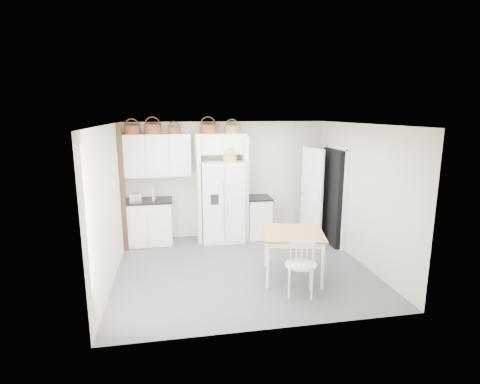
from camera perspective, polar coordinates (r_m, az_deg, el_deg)
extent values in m
plane|color=#37373B|center=(7.00, 0.41, -11.54)|extent=(4.50, 4.50, 0.00)
plane|color=white|center=(6.41, 0.45, 10.27)|extent=(4.50, 4.50, 0.00)
plane|color=beige|center=(8.52, -2.09, 1.91)|extent=(4.50, 0.00, 4.50)
plane|color=beige|center=(6.56, -19.27, -1.86)|extent=(0.00, 4.00, 4.00)
plane|color=beige|center=(7.34, 17.96, -0.34)|extent=(0.00, 4.00, 4.00)
cube|color=white|center=(8.23, -2.73, -1.45)|extent=(0.91, 0.73, 1.76)
cube|color=white|center=(8.35, -13.80, -4.54)|extent=(1.00, 0.63, 0.93)
cube|color=white|center=(8.55, 2.77, -3.93)|extent=(0.51, 0.61, 0.90)
cube|color=#A06B2E|center=(6.55, 8.04, -9.46)|extent=(1.18, 1.18, 0.82)
cube|color=white|center=(5.96, 9.23, -10.89)|extent=(0.59, 0.56, 0.99)
cube|color=black|center=(8.23, -13.97, -1.30)|extent=(1.05, 0.68, 0.04)
cube|color=black|center=(8.43, 2.80, -0.86)|extent=(0.55, 0.65, 0.04)
cube|color=silver|center=(8.13, -15.67, -0.79)|extent=(0.26, 0.18, 0.17)
cube|color=#971108|center=(8.11, -13.03, -0.44)|extent=(0.04, 0.16, 0.23)
cube|color=beige|center=(8.11, -13.01, -0.36)|extent=(0.06, 0.17, 0.26)
cylinder|color=#511F14|center=(8.17, -16.12, 9.07)|extent=(0.32, 0.32, 0.18)
cylinder|color=#511F14|center=(8.14, -13.17, 9.30)|extent=(0.35, 0.35, 0.20)
cylinder|color=#511F14|center=(8.14, -10.04, 9.23)|extent=(0.26, 0.26, 0.15)
cylinder|color=#511F14|center=(8.17, -4.88, 9.57)|extent=(0.36, 0.36, 0.20)
cylinder|color=brown|center=(8.24, -1.23, 9.52)|extent=(0.30, 0.30, 0.17)
cylinder|color=brown|center=(7.98, -1.58, 5.14)|extent=(0.29, 0.29, 0.16)
cube|color=white|center=(8.18, -12.44, 5.46)|extent=(1.40, 0.34, 0.90)
cube|color=white|center=(8.22, -3.00, 7.33)|extent=(1.12, 0.34, 0.45)
cube|color=white|center=(8.18, -6.35, 0.35)|extent=(0.08, 0.60, 2.30)
cube|color=white|center=(8.31, 0.67, 0.61)|extent=(0.08, 0.60, 2.30)
cube|color=#422D1A|center=(7.86, -17.46, 0.49)|extent=(0.09, 0.09, 2.60)
cube|color=black|center=(8.23, 14.03, -0.77)|extent=(0.18, 0.85, 2.05)
cube|color=white|center=(8.39, 10.85, -0.37)|extent=(0.21, 0.79, 2.05)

